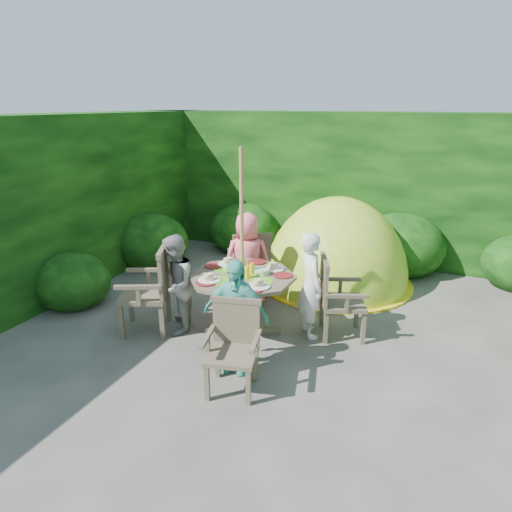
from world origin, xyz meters
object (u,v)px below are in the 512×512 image
at_px(garden_chair_front, 234,345).
at_px(child_right, 311,285).
at_px(child_front, 236,316).
at_px(garden_chair_right, 336,297).
at_px(dome_tent, 334,282).
at_px(garden_chair_left, 151,288).
at_px(patio_table, 243,284).
at_px(parasol_pole, 242,245).
at_px(child_back, 247,260).
at_px(garden_chair_back, 251,263).
at_px(child_left, 175,285).

xyz_separation_m(garden_chair_front, child_right, (0.36, 1.31, 0.18)).
bearing_deg(child_front, garden_chair_right, 54.71).
relative_size(child_right, dome_tent, 0.46).
bearing_deg(garden_chair_left, patio_table, 85.19).
distance_m(parasol_pole, garden_chair_left, 1.22).
distance_m(patio_table, garden_chair_front, 1.12).
distance_m(garden_chair_right, garden_chair_front, 1.55).
relative_size(garden_chair_front, dome_tent, 0.30).
height_order(garden_chair_right, garden_chair_front, garden_chair_right).
relative_size(garden_chair_left, child_front, 0.84).
xyz_separation_m(garden_chair_left, child_front, (1.30, -0.38, 0.06)).
relative_size(child_right, child_back, 0.98).
distance_m(garden_chair_front, dome_tent, 3.10).
bearing_deg(garden_chair_back, child_right, 110.39).
relative_size(garden_chair_right, garden_chair_front, 1.10).
bearing_deg(dome_tent, garden_chair_back, -115.95).
relative_size(garden_chair_front, child_right, 0.66).
bearing_deg(garden_chair_back, child_back, 71.06).
height_order(garden_chair_left, child_left, child_left).
height_order(patio_table, parasol_pole, parasol_pole).
height_order(garden_chair_right, garden_chair_left, garden_chair_left).
bearing_deg(child_left, garden_chair_left, -98.28).
height_order(parasol_pole, garden_chair_front, parasol_pole).
relative_size(child_right, child_left, 1.06).
relative_size(child_front, dome_tent, 0.43).
distance_m(patio_table, dome_tent, 2.20).
bearing_deg(patio_table, dome_tent, 73.19).
height_order(parasol_pole, garden_chair_left, parasol_pole).
distance_m(garden_chair_right, dome_tent, 1.77).
height_order(garden_chair_back, child_left, child_left).
bearing_deg(child_left, parasol_pole, 83.11).
relative_size(patio_table, parasol_pole, 0.74).
height_order(child_left, dome_tent, dome_tent).
bearing_deg(child_right, dome_tent, -30.26).
distance_m(parasol_pole, child_right, 0.93).
bearing_deg(dome_tent, child_right, -66.68).
distance_m(patio_table, garden_chair_right, 1.10).
distance_m(child_front, dome_tent, 2.86).
xyz_separation_m(garden_chair_left, child_back, (0.75, 1.12, 0.10)).
xyz_separation_m(patio_table, child_right, (0.75, 0.27, 0.01)).
bearing_deg(parasol_pole, garden_chair_left, -160.13).
relative_size(parasol_pole, child_back, 1.70).
bearing_deg(child_front, patio_table, 108.40).
relative_size(garden_chair_left, dome_tent, 0.37).
bearing_deg(garden_chair_right, patio_table, 88.21).
xyz_separation_m(garden_chair_left, garden_chair_front, (1.42, -0.66, -0.09)).
xyz_separation_m(garden_chair_right, dome_tent, (-0.42, 1.64, -0.49)).
height_order(patio_table, child_back, child_back).
height_order(patio_table, child_right, child_right).
bearing_deg(garden_chair_left, child_right, 85.29).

